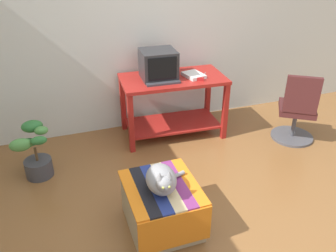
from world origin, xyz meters
TOP-DOWN VIEW (x-y plane):
  - ground_plane at (0.00, 0.00)m, footprint 14.00×14.00m
  - back_wall at (0.00, 2.05)m, footprint 8.00×0.10m
  - desk at (0.28, 1.60)m, footprint 1.29×0.73m
  - tv_monitor at (0.11, 1.64)m, footprint 0.43×0.41m
  - keyboard at (0.10, 1.46)m, footprint 0.41×0.17m
  - book at (0.52, 1.54)m, footprint 0.25×0.30m
  - ottoman_with_blanket at (-0.37, 0.08)m, footprint 0.60×0.69m
  - cat at (-0.39, 0.03)m, footprint 0.40×0.39m
  - potted_plant at (-1.39, 1.22)m, footprint 0.39×0.34m
  - office_chair at (1.64, 0.94)m, footprint 0.58×0.58m
  - stapler at (0.53, 1.40)m, footprint 0.11×0.09m
  - pen at (0.66, 1.56)m, footprint 0.09×0.12m

SIDE VIEW (x-z plane):
  - ground_plane at x=0.00m, z-range 0.00..0.00m
  - ottoman_with_blanket at x=-0.37m, z-range 0.00..0.44m
  - potted_plant at x=-1.39m, z-range -0.04..0.56m
  - office_chair at x=1.64m, z-range -0.06..0.83m
  - desk at x=0.28m, z-range 0.14..0.91m
  - cat at x=-0.39m, z-range 0.41..0.68m
  - pen at x=0.66m, z-range 0.77..0.78m
  - keyboard at x=0.10m, z-range 0.77..0.79m
  - stapler at x=0.53m, z-range 0.77..0.81m
  - book at x=0.52m, z-range 0.77..0.81m
  - tv_monitor at x=0.11m, z-range 0.77..1.10m
  - back_wall at x=0.00m, z-range 0.00..2.60m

